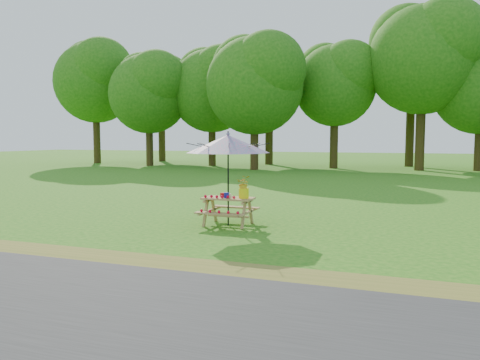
% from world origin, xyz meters
% --- Properties ---
extents(ground, '(120.00, 120.00, 0.00)m').
position_xyz_m(ground, '(0.00, 0.00, 0.00)').
color(ground, '#216D14').
rests_on(ground, ground).
extents(drygrass_strip, '(120.00, 1.20, 0.01)m').
position_xyz_m(drygrass_strip, '(0.00, -2.80, 0.00)').
color(drygrass_strip, olive).
rests_on(drygrass_strip, ground).
extents(treeline, '(60.00, 12.00, 16.00)m').
position_xyz_m(treeline, '(0.00, 22.00, 8.00)').
color(treeline, '#1A6110').
rests_on(treeline, ground).
extents(picnic_table, '(1.20, 1.32, 0.67)m').
position_xyz_m(picnic_table, '(-4.18, 0.91, 0.33)').
color(picnic_table, '#AC894E').
rests_on(picnic_table, ground).
extents(patio_umbrella, '(2.61, 2.61, 2.25)m').
position_xyz_m(patio_umbrella, '(-4.18, 0.91, 1.95)').
color(patio_umbrella, black).
rests_on(patio_umbrella, ground).
extents(produce_bins, '(0.27, 0.37, 0.13)m').
position_xyz_m(produce_bins, '(-4.24, 0.93, 0.72)').
color(produce_bins, red).
rests_on(produce_bins, picnic_table).
extents(tomatoes_row, '(0.77, 0.13, 0.07)m').
position_xyz_m(tomatoes_row, '(-4.33, 0.73, 0.71)').
color(tomatoes_row, red).
rests_on(tomatoes_row, picnic_table).
extents(flower_bucket, '(0.39, 0.37, 0.54)m').
position_xyz_m(flower_bucket, '(-3.78, 0.90, 0.96)').
color(flower_bucket, '#FFF10D').
rests_on(flower_bucket, picnic_table).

